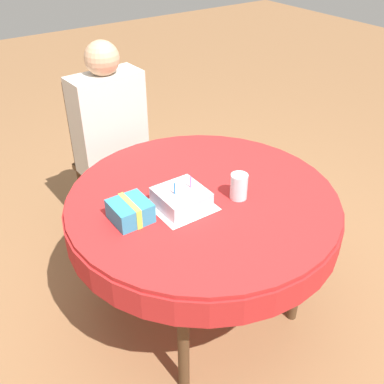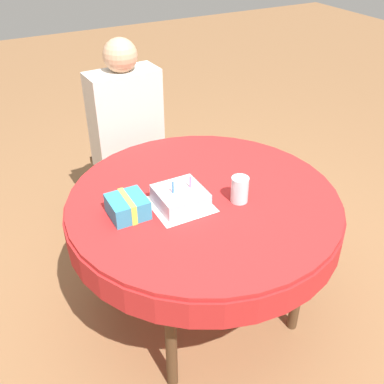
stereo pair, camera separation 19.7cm
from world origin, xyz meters
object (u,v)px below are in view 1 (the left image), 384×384
gift_box (130,211)px  chair (107,154)px  drinking_glass (239,186)px  birthday_cake (181,198)px  person (111,128)px

gift_box → chair: bearing=71.3°
chair → gift_box: chair is taller
drinking_glass → chair: bearing=99.2°
drinking_glass → gift_box: 0.49m
chair → gift_box: 0.98m
chair → birthday_cake: bearing=-98.1°
gift_box → drinking_glass: bearing=-15.5°
chair → birthday_cake: 0.97m
birthday_cake → gift_box: bearing=170.7°
person → gift_box: 0.87m
birthday_cake → gift_box: 0.23m
birthday_cake → drinking_glass: bearing=-21.0°
person → birthday_cake: 0.86m
person → chair: bearing=90.0°
chair → birthday_cake: chair is taller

